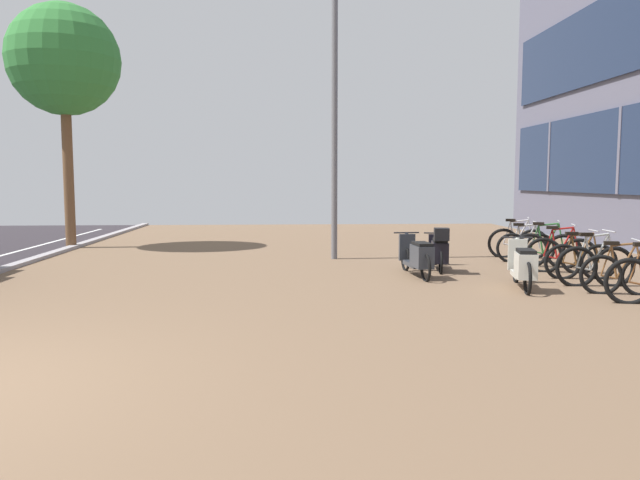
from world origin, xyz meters
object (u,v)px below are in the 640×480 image
bicycle_rack_02 (595,266)px  scooter_far (418,257)px  bicycle_rack_07 (518,243)px  scooter_mid (523,266)px  street_tree (64,61)px  bicycle_rack_01 (621,274)px  bicycle_rack_03 (581,261)px  bicycle_rack_06 (526,247)px  bicycle_rack_05 (547,250)px  scooter_near (439,250)px  bicycle_rack_04 (561,255)px  lamp_post (335,100)px

bicycle_rack_02 → scooter_far: 3.07m
bicycle_rack_07 → scooter_mid: 4.34m
bicycle_rack_02 → street_tree: bearing=148.9°
bicycle_rack_01 → bicycle_rack_03: bearing=86.2°
bicycle_rack_01 → scooter_far: (-2.85, 1.97, 0.05)m
bicycle_rack_03 → bicycle_rack_06: size_ratio=1.04×
bicycle_rack_01 → bicycle_rack_02: 0.77m
bicycle_rack_03 → bicycle_rack_05: bicycle_rack_05 is taller
bicycle_rack_05 → bicycle_rack_01: bearing=-92.7°
bicycle_rack_02 → scooter_mid: bearing=-171.3°
bicycle_rack_02 → bicycle_rack_07: size_ratio=1.02×
bicycle_rack_03 → scooter_near: 2.63m
bicycle_rack_05 → scooter_mid: (-1.52, -2.52, 0.03)m
bicycle_rack_06 → bicycle_rack_07: 0.78m
bicycle_rack_02 → street_tree: (-11.11, 6.71, 4.60)m
bicycle_rack_04 → bicycle_rack_06: (-0.09, 1.54, -0.02)m
bicycle_rack_05 → scooter_mid: 2.95m
bicycle_rack_04 → scooter_mid: bearing=-130.0°
bicycle_rack_07 → bicycle_rack_01: bearing=-91.6°
bicycle_rack_05 → bicycle_rack_07: 1.55m
bicycle_rack_06 → bicycle_rack_04: bearing=-86.7°
bicycle_rack_03 → bicycle_rack_07: bicycle_rack_07 is taller
bicycle_rack_01 → bicycle_rack_06: bicycle_rack_06 is taller
bicycle_rack_03 → scooter_far: bicycle_rack_03 is taller
bicycle_rack_05 → bicycle_rack_02: bearing=-94.3°
bicycle_rack_05 → street_tree: street_tree is taller
bicycle_rack_02 → scooter_far: bearing=157.0°
scooter_mid → scooter_far: 2.03m
bicycle_rack_06 → scooter_mid: 3.57m
bicycle_rack_01 → scooter_far: 3.47m
bicycle_rack_01 → bicycle_rack_02: bicycle_rack_02 is taller
bicycle_rack_04 → scooter_near: (-2.34, 0.40, 0.06)m
bicycle_rack_01 → lamp_post: lamp_post is taller
scooter_mid → scooter_far: (-1.47, 1.40, -0.01)m
bicycle_rack_05 → scooter_far: bicycle_rack_05 is taller
bicycle_rack_01 → bicycle_rack_05: bearing=87.3°
bicycle_rack_07 → scooter_mid: bicycle_rack_07 is taller
bicycle_rack_03 → bicycle_rack_05: size_ratio=0.99×
bicycle_rack_02 → scooter_near: 2.95m
bicycle_rack_01 → scooter_near: bearing=129.6°
bicycle_rack_02 → bicycle_rack_01: bearing=-87.8°
bicycle_rack_05 → bicycle_rack_07: bearing=90.5°
lamp_post → street_tree: 7.58m
bicycle_rack_05 → lamp_post: 5.69m
bicycle_rack_03 → lamp_post: size_ratio=0.20×
bicycle_rack_07 → lamp_post: 5.45m
scooter_far → bicycle_rack_04: bearing=6.8°
bicycle_rack_06 → street_tree: bearing=162.0°
bicycle_rack_02 → scooter_mid: 1.37m
bicycle_rack_05 → street_tree: 12.95m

